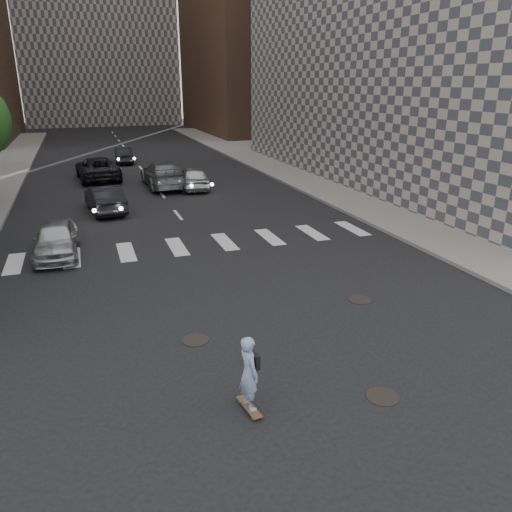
{
  "coord_description": "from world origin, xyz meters",
  "views": [
    {
      "loc": [
        -4.28,
        -10.08,
        6.31
      ],
      "look_at": [
        0.42,
        3.38,
        1.3
      ],
      "focal_mm": 35.0,
      "sensor_mm": 36.0,
      "label": 1
    }
  ],
  "objects_px": {
    "traffic_car_c": "(97,169)",
    "traffic_car_a": "(105,199)",
    "silver_sedan": "(56,239)",
    "skateboarder": "(249,373)",
    "traffic_car_e": "(124,155)",
    "traffic_car_d": "(194,178)",
    "traffic_car_b": "(163,174)"
  },
  "relations": [
    {
      "from": "silver_sedan",
      "to": "traffic_car_b",
      "type": "distance_m",
      "value": 13.24
    },
    {
      "from": "traffic_car_a",
      "to": "traffic_car_c",
      "type": "distance_m",
      "value": 9.33
    },
    {
      "from": "silver_sedan",
      "to": "traffic_car_a",
      "type": "height_order",
      "value": "traffic_car_a"
    },
    {
      "from": "traffic_car_a",
      "to": "traffic_car_d",
      "type": "xyz_separation_m",
      "value": [
        5.5,
        4.22,
        0.02
      ]
    },
    {
      "from": "traffic_car_b",
      "to": "traffic_car_d",
      "type": "height_order",
      "value": "traffic_car_b"
    },
    {
      "from": "traffic_car_b",
      "to": "traffic_car_d",
      "type": "bearing_deg",
      "value": 142.66
    },
    {
      "from": "traffic_car_c",
      "to": "traffic_car_a",
      "type": "bearing_deg",
      "value": 85.13
    },
    {
      "from": "traffic_car_c",
      "to": "traffic_car_e",
      "type": "xyz_separation_m",
      "value": [
        2.33,
        6.89,
        -0.12
      ]
    },
    {
      "from": "skateboarder",
      "to": "traffic_car_e",
      "type": "relative_size",
      "value": 0.43
    },
    {
      "from": "silver_sedan",
      "to": "traffic_car_c",
      "type": "distance_m",
      "value": 15.84
    },
    {
      "from": "skateboarder",
      "to": "traffic_car_d",
      "type": "xyz_separation_m",
      "value": [
        3.75,
        21.99,
        -0.17
      ]
    },
    {
      "from": "traffic_car_a",
      "to": "traffic_car_e",
      "type": "height_order",
      "value": "traffic_car_a"
    },
    {
      "from": "traffic_car_d",
      "to": "traffic_car_e",
      "type": "relative_size",
      "value": 1.07
    },
    {
      "from": "traffic_car_a",
      "to": "traffic_car_e",
      "type": "xyz_separation_m",
      "value": [
        2.4,
        16.22,
        -0.05
      ]
    },
    {
      "from": "traffic_car_c",
      "to": "traffic_car_e",
      "type": "distance_m",
      "value": 7.27
    },
    {
      "from": "skateboarder",
      "to": "traffic_car_e",
      "type": "xyz_separation_m",
      "value": [
        0.65,
        33.99,
        -0.24
      ]
    },
    {
      "from": "traffic_car_c",
      "to": "traffic_car_d",
      "type": "distance_m",
      "value": 7.46
    },
    {
      "from": "traffic_car_a",
      "to": "traffic_car_b",
      "type": "relative_size",
      "value": 0.75
    },
    {
      "from": "traffic_car_a",
      "to": "traffic_car_c",
      "type": "height_order",
      "value": "traffic_car_c"
    },
    {
      "from": "traffic_car_c",
      "to": "traffic_car_d",
      "type": "relative_size",
      "value": 1.32
    },
    {
      "from": "traffic_car_d",
      "to": "traffic_car_a",
      "type": "bearing_deg",
      "value": 43.39
    },
    {
      "from": "skateboarder",
      "to": "silver_sedan",
      "type": "height_order",
      "value": "skateboarder"
    },
    {
      "from": "traffic_car_d",
      "to": "skateboarder",
      "type": "bearing_deg",
      "value": 86.23
    },
    {
      "from": "skateboarder",
      "to": "traffic_car_c",
      "type": "relative_size",
      "value": 0.31
    },
    {
      "from": "silver_sedan",
      "to": "traffic_car_e",
      "type": "bearing_deg",
      "value": 80.09
    },
    {
      "from": "skateboarder",
      "to": "traffic_car_b",
      "type": "distance_m",
      "value": 23.31
    },
    {
      "from": "skateboarder",
      "to": "traffic_car_e",
      "type": "bearing_deg",
      "value": 80.89
    },
    {
      "from": "skateboarder",
      "to": "traffic_car_a",
      "type": "xyz_separation_m",
      "value": [
        -1.75,
        17.78,
        -0.19
      ]
    },
    {
      "from": "skateboarder",
      "to": "traffic_car_c",
      "type": "xyz_separation_m",
      "value": [
        -1.68,
        27.11,
        -0.12
      ]
    },
    {
      "from": "silver_sedan",
      "to": "traffic_car_e",
      "type": "relative_size",
      "value": 1.01
    },
    {
      "from": "skateboarder",
      "to": "silver_sedan",
      "type": "xyz_separation_m",
      "value": [
        -3.9,
        11.42,
        -0.21
      ]
    },
    {
      "from": "traffic_car_a",
      "to": "traffic_car_d",
      "type": "relative_size",
      "value": 1.01
    }
  ]
}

